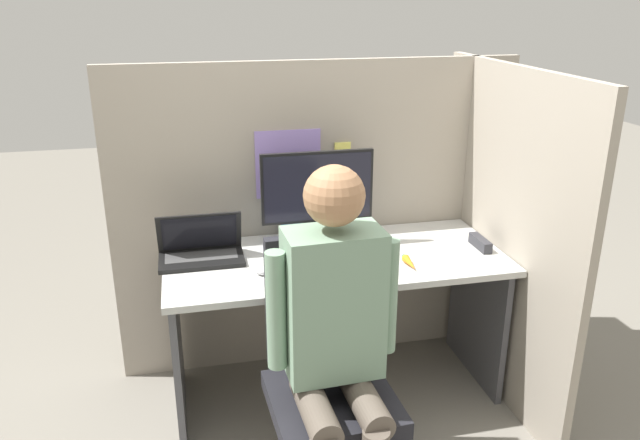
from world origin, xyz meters
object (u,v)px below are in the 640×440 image
at_px(carrot_toy, 410,263).
at_px(person, 336,327).
at_px(paper_box, 318,237).
at_px(stapler, 480,243).
at_px(monitor, 317,190).
at_px(office_chair, 327,368).
at_px(laptop, 201,251).

bearing_deg(carrot_toy, person, -131.48).
height_order(paper_box, stapler, paper_box).
bearing_deg(monitor, office_chair, -99.48).
relative_size(paper_box, person, 0.24).
bearing_deg(paper_box, stapler, -15.46).
bearing_deg(stapler, office_chair, -149.66).
bearing_deg(carrot_toy, monitor, 134.97).
bearing_deg(stapler, carrot_toy, -161.60).
bearing_deg(stapler, paper_box, 164.54).
height_order(monitor, carrot_toy, monitor).
relative_size(monitor, person, 0.40).
bearing_deg(laptop, monitor, 6.37).
distance_m(stapler, carrot_toy, 0.43).
bearing_deg(office_chair, stapler, 30.34).
relative_size(office_chair, person, 0.75).
bearing_deg(person, monitor, 81.75).
bearing_deg(carrot_toy, stapler, 18.40).
relative_size(laptop, carrot_toy, 2.67).
distance_m(laptop, office_chair, 0.83).
height_order(monitor, person, person).
relative_size(stapler, person, 0.12).
xyz_separation_m(stapler, carrot_toy, (-0.40, -0.13, -0.01)).
distance_m(monitor, office_chair, 0.88).
distance_m(paper_box, carrot_toy, 0.48).
relative_size(monitor, stapler, 3.20).
distance_m(stapler, office_chair, 1.03).
relative_size(laptop, stapler, 2.28).
bearing_deg(office_chair, carrot_toy, 38.85).
xyz_separation_m(monitor, carrot_toy, (0.34, -0.34, -0.26)).
height_order(stapler, person, person).
distance_m(carrot_toy, person, 0.71).
bearing_deg(paper_box, monitor, 90.00).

